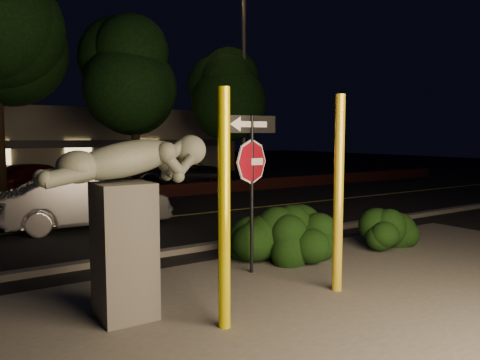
# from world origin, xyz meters

# --- Properties ---
(ground) EXTENTS (90.00, 90.00, 0.00)m
(ground) POSITION_xyz_m (0.00, 10.00, 0.00)
(ground) COLOR black
(ground) RESTS_ON ground
(patio) EXTENTS (14.00, 6.00, 0.02)m
(patio) POSITION_xyz_m (0.00, -1.00, 0.01)
(patio) COLOR #4C4944
(patio) RESTS_ON ground
(road) EXTENTS (80.00, 8.00, 0.01)m
(road) POSITION_xyz_m (0.00, 7.00, 0.01)
(road) COLOR black
(road) RESTS_ON ground
(lane_marking) EXTENTS (80.00, 0.12, 0.00)m
(lane_marking) POSITION_xyz_m (0.00, 7.00, 0.02)
(lane_marking) COLOR #BFBF4C
(lane_marking) RESTS_ON road
(curb) EXTENTS (80.00, 0.25, 0.12)m
(curb) POSITION_xyz_m (0.00, 2.90, 0.06)
(curb) COLOR #4C4944
(curb) RESTS_ON ground
(brick_wall) EXTENTS (40.00, 0.35, 0.50)m
(brick_wall) POSITION_xyz_m (0.00, 11.30, 0.25)
(brick_wall) COLOR #4B1B18
(brick_wall) RESTS_ON ground
(parking_lot) EXTENTS (40.00, 12.00, 0.01)m
(parking_lot) POSITION_xyz_m (0.00, 17.00, 0.01)
(parking_lot) COLOR black
(parking_lot) RESTS_ON ground
(building) EXTENTS (22.00, 10.20, 4.00)m
(building) POSITION_xyz_m (0.00, 24.99, 2.00)
(building) COLOR gray
(building) RESTS_ON ground
(tree_far_c) EXTENTS (4.80, 4.80, 7.84)m
(tree_far_c) POSITION_xyz_m (2.50, 12.80, 5.66)
(tree_far_c) COLOR black
(tree_far_c) RESTS_ON ground
(tree_far_d) EXTENTS (4.40, 4.40, 7.42)m
(tree_far_d) POSITION_xyz_m (7.50, 13.30, 5.42)
(tree_far_d) COLOR black
(tree_far_d) RESTS_ON ground
(yellow_pole_left) EXTENTS (0.15, 0.15, 3.04)m
(yellow_pole_left) POSITION_xyz_m (-1.59, -0.86, 1.52)
(yellow_pole_left) COLOR yellow
(yellow_pole_left) RESTS_ON ground
(yellow_pole_right) EXTENTS (0.15, 0.15, 3.07)m
(yellow_pole_right) POSITION_xyz_m (0.64, -0.62, 1.54)
(yellow_pole_right) COLOR yellow
(yellow_pole_right) RESTS_ON ground
(signpost) EXTENTS (0.94, 0.13, 2.79)m
(signpost) POSITION_xyz_m (0.06, 0.90, 1.98)
(signpost) COLOR black
(signpost) RESTS_ON ground
(sculpture) EXTENTS (2.28, 0.72, 2.45)m
(sculpture) POSITION_xyz_m (-2.48, 0.15, 1.51)
(sculpture) COLOR #4C4944
(sculpture) RESTS_ON ground
(hedge_center) EXTENTS (2.33, 1.60, 1.11)m
(hedge_center) POSITION_xyz_m (1.05, 1.59, 0.55)
(hedge_center) COLOR black
(hedge_center) RESTS_ON ground
(hedge_right) EXTENTS (1.82, 1.34, 1.07)m
(hedge_right) POSITION_xyz_m (1.40, 0.98, 0.53)
(hedge_right) COLOR black
(hedge_right) RESTS_ON ground
(hedge_far_right) EXTENTS (1.66, 1.37, 0.99)m
(hedge_far_right) POSITION_xyz_m (3.59, 0.74, 0.49)
(hedge_far_right) COLOR black
(hedge_far_right) RESTS_ON ground
(streetlight) EXTENTS (1.35, 0.75, 9.57)m
(streetlight) POSITION_xyz_m (7.70, 12.71, 5.69)
(streetlight) COLOR #49494E
(streetlight) RESTS_ON ground
(silver_sedan) EXTENTS (4.34, 1.74, 1.40)m
(silver_sedan) POSITION_xyz_m (-1.21, 6.69, 0.70)
(silver_sedan) COLOR #ADADB1
(silver_sedan) RESTS_ON ground
(parked_car_darkred) EXTENTS (4.79, 3.19, 1.29)m
(parked_car_darkred) POSITION_xyz_m (-0.87, 14.89, 0.64)
(parked_car_darkred) COLOR #460E0E
(parked_car_darkred) RESTS_ON ground
(parked_car_dark) EXTENTS (5.59, 3.31, 1.46)m
(parked_car_dark) POSITION_xyz_m (4.95, 13.19, 0.73)
(parked_car_dark) COLOR black
(parked_car_dark) RESTS_ON ground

